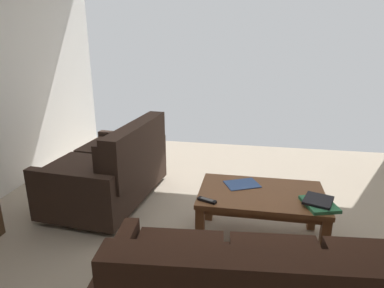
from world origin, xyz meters
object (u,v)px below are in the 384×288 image
(tv_remote, at_px, (207,200))
(loose_magazine, at_px, (242,184))
(coffee_table, at_px, (261,200))
(loveseat_near, at_px, (112,169))
(book_stack, at_px, (319,203))

(tv_remote, distance_m, loose_magazine, 0.46)
(coffee_table, relative_size, tv_remote, 6.43)
(loveseat_near, relative_size, loose_magazine, 5.13)
(loose_magazine, bearing_deg, loveseat_near, -130.33)
(book_stack, xyz_separation_m, tv_remote, (0.87, 0.09, -0.01))
(coffee_table, bearing_deg, loose_magazine, -37.41)
(coffee_table, relative_size, book_stack, 3.15)
(loveseat_near, height_order, book_stack, loveseat_near)
(coffee_table, bearing_deg, loveseat_near, -18.04)
(book_stack, relative_size, loose_magazine, 1.16)
(loveseat_near, xyz_separation_m, tv_remote, (-1.14, 0.76, 0.12))
(tv_remote, relative_size, loose_magazine, 0.57)
(coffee_table, height_order, book_stack, book_stack)
(tv_remote, height_order, loose_magazine, tv_remote)
(loveseat_near, xyz_separation_m, book_stack, (-2.01, 0.66, 0.13))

